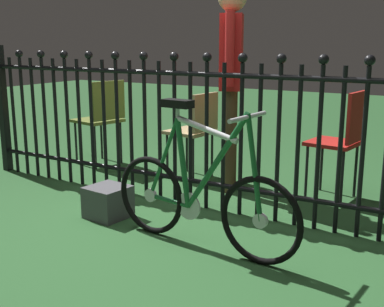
{
  "coord_description": "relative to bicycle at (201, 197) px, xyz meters",
  "views": [
    {
      "loc": [
        1.85,
        -2.59,
        1.29
      ],
      "look_at": [
        0.19,
        0.2,
        0.55
      ],
      "focal_mm": 46.41,
      "sensor_mm": 36.0,
      "label": 1
    }
  ],
  "objects": [
    {
      "name": "iron_fence",
      "position": [
        -0.45,
        0.68,
        0.3
      ],
      "size": [
        4.62,
        0.07,
        1.25
      ],
      "color": "black",
      "rests_on": "ground"
    },
    {
      "name": "chair_red",
      "position": [
        0.51,
        1.43,
        0.21
      ],
      "size": [
        0.43,
        0.42,
        0.9
      ],
      "color": "black",
      "rests_on": "ground"
    },
    {
      "name": "chair_tan",
      "position": [
        -0.85,
        1.39,
        0.17
      ],
      "size": [
        0.43,
        0.42,
        0.82
      ],
      "color": "black",
      "rests_on": "ground"
    },
    {
      "name": "ground_plane",
      "position": [
        -0.39,
        0.01,
        -0.34
      ],
      "size": [
        20.0,
        20.0,
        0.0
      ],
      "primitive_type": "plane",
      "color": "#29572B"
    },
    {
      "name": "chair_olive",
      "position": [
        -1.95,
        1.34,
        0.21
      ],
      "size": [
        0.5,
        0.5,
        0.89
      ],
      "color": "black",
      "rests_on": "ground"
    },
    {
      "name": "bicycle",
      "position": [
        0.0,
        0.0,
        0.0
      ],
      "size": [
        1.37,
        0.4,
        0.93
      ],
      "color": "black",
      "rests_on": "ground"
    },
    {
      "name": "display_crate",
      "position": [
        -0.87,
        0.13,
        -0.22
      ],
      "size": [
        0.31,
        0.31,
        0.24
      ],
      "primitive_type": "cube",
      "rotation": [
        0.0,
        0.0,
        -0.11
      ],
      "color": "#4C4C51",
      "rests_on": "ground"
    },
    {
      "name": "person_visitor",
      "position": [
        -0.41,
        1.23,
        0.73
      ],
      "size": [
        0.28,
        0.45,
        1.76
      ],
      "color": "#4C3823",
      "rests_on": "ground"
    }
  ]
}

